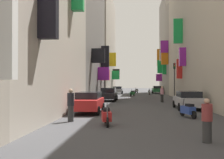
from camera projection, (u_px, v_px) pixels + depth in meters
The scene contains 21 objects.
ground_plane at pixel (140, 100), 32.38m from camera, with size 140.00×140.00×0.00m, color #424244.
building_left_mid_b at pixel (73, 11), 32.82m from camera, with size 7.36×15.54×21.53m.
building_left_far at pixel (96, 45), 52.83m from camera, with size 7.40×20.48×18.85m.
building_right_mid_a at pixel (216, 7), 28.75m from camera, with size 7.05×31.53×20.15m.
building_right_mid_b at pixel (185, 50), 46.90m from camera, with size 7.36×4.95×15.40m.
building_right_mid_c at pixel (177, 46), 55.55m from camera, with size 7.33×12.37×19.18m.
parked_car_green at pixel (157, 89), 53.39m from camera, with size 1.89×4.47×1.45m.
parked_car_grey at pixel (117, 90), 51.04m from camera, with size 1.95×4.13×1.38m.
parked_car_silver at pixel (188, 100), 21.84m from camera, with size 2.01×4.33×1.44m.
parked_car_black at pixel (109, 94), 31.67m from camera, with size 1.95×4.21×1.51m.
parked_car_red at pixel (89, 102), 19.21m from camera, with size 1.92×4.13×1.46m.
scooter_green at pixel (132, 93), 42.33m from camera, with size 0.79×1.87×1.13m.
scooter_red at pixel (106, 116), 13.65m from camera, with size 0.62×1.78×1.13m.
scooter_white at pixel (149, 92), 47.89m from camera, with size 0.53×1.96×1.13m.
scooter_blue at pixel (188, 110), 16.66m from camera, with size 0.77×1.84×1.13m.
scooter_silver at pixel (136, 91), 54.31m from camera, with size 0.74×1.76×1.13m.
pedestrian_crossing at pixel (162, 94), 29.45m from camera, with size 0.45×0.45×1.73m.
pedestrian_near_left at pixel (207, 121), 9.73m from camera, with size 0.51×0.51×1.58m.
pedestrian_near_right at pixel (71, 105), 14.94m from camera, with size 0.53×0.53×1.80m.
traffic_light_near_corner at pixel (174, 75), 36.07m from camera, with size 0.26×0.34×4.68m.
traffic_light_far_corner at pixel (104, 77), 36.26m from camera, with size 0.26×0.34×4.24m.
Camera 1 is at (-0.58, -2.57, 2.15)m, focal length 43.92 mm.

